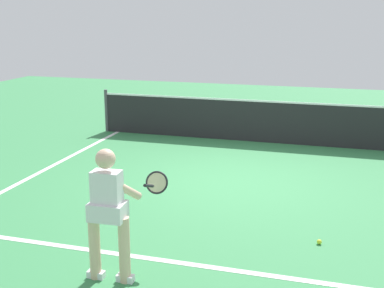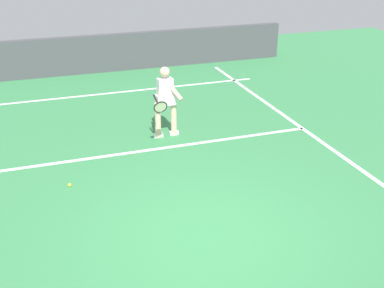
{
  "view_description": "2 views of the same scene",
  "coord_description": "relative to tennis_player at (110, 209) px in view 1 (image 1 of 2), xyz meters",
  "views": [
    {
      "loc": [
        1.92,
        -8.64,
        2.97
      ],
      "look_at": [
        -0.27,
        -1.3,
        0.99
      ],
      "focal_mm": 47.84,
      "sensor_mm": 36.0,
      "label": 1
    },
    {
      "loc": [
        2.13,
        5.57,
        4.25
      ],
      "look_at": [
        -0.25,
        -1.41,
        0.89
      ],
      "focal_mm": 45.44,
      "sensor_mm": 36.0,
      "label": 2
    }
  ],
  "objects": [
    {
      "name": "court_net",
      "position": [
        0.47,
        6.82,
        -0.34
      ],
      "size": [
        7.73,
        0.08,
        1.07
      ],
      "color": "#4C4C51",
      "rests_on": "ground"
    },
    {
      "name": "sideline_left_marking",
      "position": [
        -3.05,
        3.82,
        -0.84
      ],
      "size": [
        0.1,
        17.29,
        0.01
      ],
      "primitive_type": "cube",
      "color": "white",
      "rests_on": "ground"
    },
    {
      "name": "tennis_player",
      "position": [
        0.0,
        0.0,
        0.0
      ],
      "size": [
        0.76,
        0.95,
        1.55
      ],
      "color": "beige",
      "rests_on": "ground"
    },
    {
      "name": "tennis_ball_near",
      "position": [
        2.23,
        1.59,
        -0.81
      ],
      "size": [
        0.07,
        0.07,
        0.07
      ],
      "primitive_type": "sphere",
      "color": "#D1E533",
      "rests_on": "ground"
    },
    {
      "name": "ground_plane",
      "position": [
        0.47,
        3.82,
        -0.85
      ],
      "size": [
        25.08,
        25.08,
        0.0
      ],
      "primitive_type": "plane",
      "color": "#38844C"
    },
    {
      "name": "service_line_marking",
      "position": [
        0.47,
        0.57,
        -0.84
      ],
      "size": [
        7.05,
        0.1,
        0.01
      ],
      "primitive_type": "cube",
      "color": "white",
      "rests_on": "ground"
    }
  ]
}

